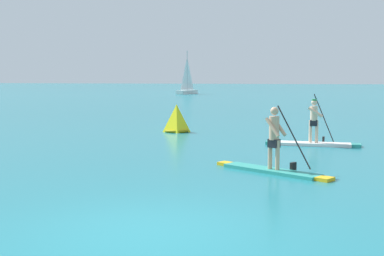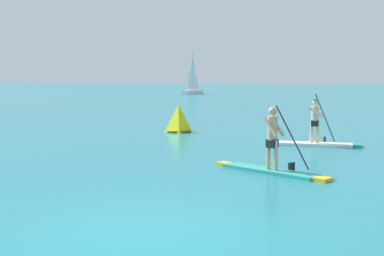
{
  "view_description": "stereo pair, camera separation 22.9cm",
  "coord_description": "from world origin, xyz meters",
  "px_view_note": "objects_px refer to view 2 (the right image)",
  "views": [
    {
      "loc": [
        2.94,
        -7.41,
        2.44
      ],
      "look_at": [
        -1.74,
        8.5,
        0.82
      ],
      "focal_mm": 47.46,
      "sensor_mm": 36.0,
      "label": 1
    },
    {
      "loc": [
        3.16,
        -7.34,
        2.44
      ],
      "look_at": [
        -1.74,
        8.5,
        0.82
      ],
      "focal_mm": 47.46,
      "sensor_mm": 36.0,
      "label": 2
    }
  ],
  "objects_px": {
    "sailboat_left_horizon": "(193,88)",
    "paddleboarder_mid_center": "(271,157)",
    "paddleboarder_far_right": "(315,137)",
    "race_marker_buoy": "(179,120)"
  },
  "relations": [
    {
      "from": "race_marker_buoy",
      "to": "paddleboarder_far_right",
      "type": "bearing_deg",
      "value": -25.94
    },
    {
      "from": "race_marker_buoy",
      "to": "sailboat_left_horizon",
      "type": "distance_m",
      "value": 56.73
    },
    {
      "from": "paddleboarder_mid_center",
      "to": "sailboat_left_horizon",
      "type": "relative_size",
      "value": 0.48
    },
    {
      "from": "paddleboarder_mid_center",
      "to": "race_marker_buoy",
      "type": "distance_m",
      "value": 10.44
    },
    {
      "from": "sailboat_left_horizon",
      "to": "paddleboarder_mid_center",
      "type": "bearing_deg",
      "value": 31.25
    },
    {
      "from": "paddleboarder_mid_center",
      "to": "paddleboarder_far_right",
      "type": "height_order",
      "value": "paddleboarder_far_right"
    },
    {
      "from": "paddleboarder_far_right",
      "to": "race_marker_buoy",
      "type": "xyz_separation_m",
      "value": [
        -6.26,
        3.05,
        0.23
      ]
    },
    {
      "from": "paddleboarder_mid_center",
      "to": "paddleboarder_far_right",
      "type": "bearing_deg",
      "value": 111.02
    },
    {
      "from": "race_marker_buoy",
      "to": "sailboat_left_horizon",
      "type": "bearing_deg",
      "value": 106.46
    },
    {
      "from": "paddleboarder_far_right",
      "to": "sailboat_left_horizon",
      "type": "relative_size",
      "value": 0.51
    }
  ]
}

